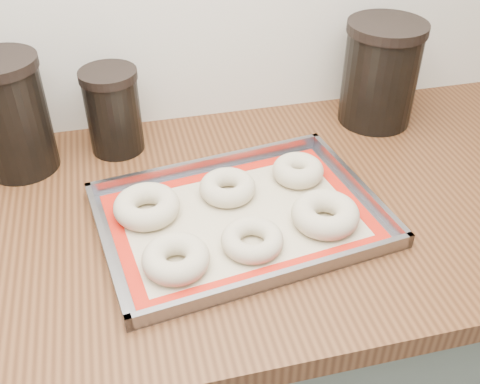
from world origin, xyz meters
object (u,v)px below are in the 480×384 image
object	(u,v)px
bagel_front_mid	(252,240)
canister_right	(380,73)
bagel_front_right	(325,214)
bagel_back_right	(298,170)
bagel_front_left	(176,259)
baking_tray	(240,217)
canister_left	(11,116)
bagel_back_left	(147,206)
bagel_back_mid	(228,187)
canister_mid	(113,111)

from	to	relation	value
bagel_front_mid	canister_right	size ratio (longest dim) A/B	0.46
bagel_front_right	bagel_back_right	bearing A→B (deg)	91.42
bagel_front_left	bagel_front_right	distance (m)	0.26
baking_tray	bagel_front_mid	distance (m)	0.08
bagel_front_left	bagel_back_right	bearing A→B (deg)	35.00
bagel_front_right	canister_left	world-z (taller)	canister_left
bagel_front_left	bagel_back_right	distance (m)	0.31
bagel_front_right	bagel_back_left	world-z (taller)	bagel_front_right
bagel_front_left	bagel_back_left	bearing A→B (deg)	102.13
baking_tray	bagel_back_mid	xyz separation A→B (m)	(-0.01, 0.07, 0.01)
bagel_back_right	canister_left	size ratio (longest dim) A/B	0.42
bagel_back_mid	canister_left	xyz separation A→B (m)	(-0.36, 0.19, 0.09)
bagel_front_left	bagel_back_left	distance (m)	0.14
baking_tray	bagel_front_left	world-z (taller)	bagel_front_left
baking_tray	bagel_front_right	xyz separation A→B (m)	(0.13, -0.05, 0.02)
canister_left	bagel_front_right	bearing A→B (deg)	-31.13
bagel_back_mid	canister_mid	xyz separation A→B (m)	(-0.18, 0.21, 0.06)
bagel_back_left	bagel_back_right	xyz separation A→B (m)	(0.28, 0.04, -0.00)
canister_mid	canister_right	size ratio (longest dim) A/B	0.78
bagel_front_left	bagel_back_right	size ratio (longest dim) A/B	1.10
baking_tray	bagel_front_left	size ratio (longest dim) A/B	4.84
bagel_front_left	bagel_back_mid	size ratio (longest dim) A/B	1.04
bagel_front_right	canister_left	size ratio (longest dim) A/B	0.51
bagel_front_left	bagel_front_right	size ratio (longest dim) A/B	0.92
bagel_front_left	canister_right	bearing A→B (deg)	36.18
canister_left	bagel_front_left	bearing A→B (deg)	-54.85
bagel_front_left	bagel_front_mid	bearing A→B (deg)	7.46
canister_right	bagel_back_left	bearing A→B (deg)	-156.96
bagel_back_left	canister_right	xyz separation A→B (m)	(0.51, 0.22, 0.08)
canister_left	canister_mid	size ratio (longest dim) A/B	1.32
bagel_front_left	canister_left	bearing A→B (deg)	125.15
bagel_front_left	canister_left	distance (m)	0.43
bagel_front_right	canister_right	xyz separation A→B (m)	(0.23, 0.31, 0.08)
bagel_front_right	canister_right	size ratio (longest dim) A/B	0.52
bagel_front_left	bagel_front_mid	size ratio (longest dim) A/B	1.05
bagel_back_right	canister_mid	bearing A→B (deg)	148.61
bagel_back_mid	bagel_front_right	bearing A→B (deg)	-39.12
canister_left	bagel_back_right	bearing A→B (deg)	-18.77
bagel_front_right	canister_mid	bearing A→B (deg)	134.41
bagel_front_left	bagel_back_mid	distance (m)	0.19
bagel_front_left	bagel_front_right	bearing A→B (deg)	9.76
baking_tray	bagel_back_mid	size ratio (longest dim) A/B	5.05
bagel_back_right	canister_mid	xyz separation A→B (m)	(-0.31, 0.19, 0.06)
bagel_back_left	canister_left	bearing A→B (deg)	135.61
bagel_back_left	canister_left	world-z (taller)	canister_left
bagel_back_right	baking_tray	bearing A→B (deg)	-146.64
bagel_back_mid	canister_left	size ratio (longest dim) A/B	0.45
bagel_front_mid	canister_right	bearing A→B (deg)	43.12
bagel_front_left	canister_mid	distance (m)	0.38
bagel_back_right	canister_mid	distance (m)	0.37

